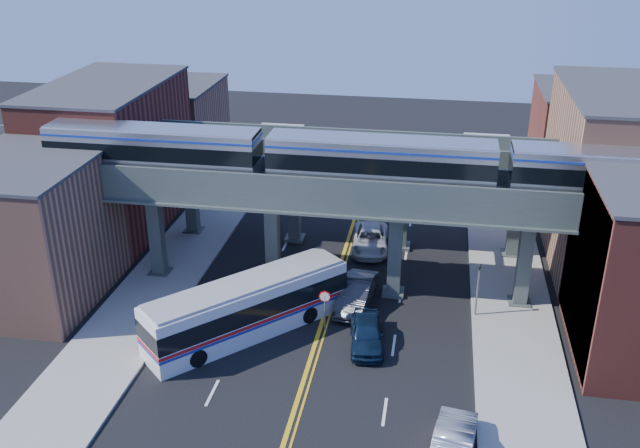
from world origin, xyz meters
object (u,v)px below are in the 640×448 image
object	(u,v)px
traffic_signal	(478,284)
car_lane_b	(356,294)
transit_train	(381,161)
stop_sign	(325,304)
car_lane_a	(367,333)
car_lane_d	(381,198)
car_parked_curb	(453,443)
transit_bus	(248,308)
car_lane_c	(370,239)

from	to	relation	value
traffic_signal	car_lane_b	world-z (taller)	traffic_signal
transit_train	car_lane_b	xyz separation A→B (m)	(-1.06, -1.92, -8.22)
stop_sign	car_lane_a	bearing A→B (deg)	-24.37
car_lane_d	car_parked_curb	size ratio (longest dim) A/B	1.01
stop_sign	transit_bus	size ratio (longest dim) A/B	0.24
transit_train	transit_bus	distance (m)	11.85
stop_sign	transit_train	bearing A→B (deg)	62.87
car_lane_a	transit_bus	bearing A→B (deg)	171.44
stop_sign	car_lane_d	distance (m)	19.73
stop_sign	car_lane_c	distance (m)	11.51
traffic_signal	transit_train	bearing A→B (deg)	162.49
transit_train	car_lane_a	bearing A→B (deg)	-89.33
transit_train	car_lane_d	distance (m)	16.88
stop_sign	car_lane_a	world-z (taller)	stop_sign
transit_train	stop_sign	bearing A→B (deg)	-117.13
stop_sign	car_parked_curb	size ratio (longest dim) A/B	0.51
traffic_signal	car_lane_b	xyz separation A→B (m)	(-7.40, 0.08, -1.43)
transit_train	transit_bus	world-z (taller)	transit_train
car_lane_c	car_parked_curb	distance (m)	21.95
transit_bus	car_parked_curb	size ratio (longest dim) A/B	2.16
stop_sign	car_parked_curb	world-z (taller)	stop_sign
traffic_signal	car_parked_curb	bearing A→B (deg)	-96.10
car_lane_c	car_lane_d	distance (m)	8.27
stop_sign	traffic_signal	world-z (taller)	traffic_signal
transit_bus	car_lane_c	size ratio (longest dim) A/B	2.01
transit_bus	car_parked_curb	xyz separation A→B (m)	(11.97, -8.68, -0.83)
traffic_signal	transit_bus	distance (m)	13.94
traffic_signal	car_parked_curb	xyz separation A→B (m)	(-1.36, -12.73, -1.46)
traffic_signal	car_lane_b	bearing A→B (deg)	179.38
stop_sign	transit_bus	world-z (taller)	transit_bus
car_parked_curb	car_lane_c	bearing A→B (deg)	-66.81
car_lane_a	car_lane_b	size ratio (longest dim) A/B	0.89
car_lane_b	car_parked_curb	size ratio (longest dim) A/B	1.03
car_lane_a	car_lane_b	world-z (taller)	car_lane_b
transit_train	stop_sign	world-z (taller)	transit_train
car_lane_a	car_parked_curb	distance (m)	9.85
traffic_signal	car_lane_a	distance (m)	7.69
transit_train	car_lane_b	world-z (taller)	transit_train
transit_bus	car_lane_c	world-z (taller)	transit_bus
transit_train	car_lane_a	world-z (taller)	transit_train
stop_sign	car_lane_b	bearing A→B (deg)	64.03
transit_bus	transit_train	bearing A→B (deg)	-5.53
stop_sign	car_lane_c	world-z (taller)	stop_sign
transit_train	car_lane_d	world-z (taller)	transit_train
car_lane_b	car_lane_c	bearing A→B (deg)	95.83
car_lane_d	traffic_signal	bearing A→B (deg)	-60.44
car_lane_d	car_parked_curb	xyz separation A→B (m)	(6.04, -29.38, 0.10)
car_lane_a	car_parked_curb	world-z (taller)	car_parked_curb
traffic_signal	transit_bus	world-z (taller)	traffic_signal
stop_sign	car_lane_d	bearing A→B (deg)	85.63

